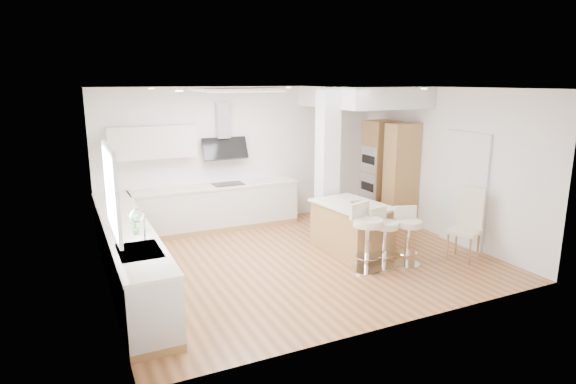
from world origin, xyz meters
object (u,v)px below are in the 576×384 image
peninsula (352,227)px  bar_stool_c (408,233)px  bar_stool_b (384,235)px  dining_chair (467,221)px  bar_stool_a (366,234)px

peninsula → bar_stool_c: bearing=-72.2°
peninsula → bar_stool_c: size_ratio=1.57×
bar_stool_b → dining_chair: (1.51, -0.25, 0.10)m
peninsula → bar_stool_b: 0.89m
bar_stool_b → bar_stool_c: 0.42m
dining_chair → bar_stool_c: bearing=147.1°
bar_stool_b → dining_chair: bearing=-23.9°
bar_stool_a → bar_stool_c: bearing=-22.6°
bar_stool_c → dining_chair: 1.12m
peninsula → bar_stool_a: bearing=-115.8°
dining_chair → peninsula: bearing=119.3°
bar_stool_a → bar_stool_b: 0.34m
bar_stool_a → dining_chair: 1.86m
bar_stool_b → bar_stool_c: bar_stool_b is taller
bar_stool_a → dining_chair: bearing=-24.3°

